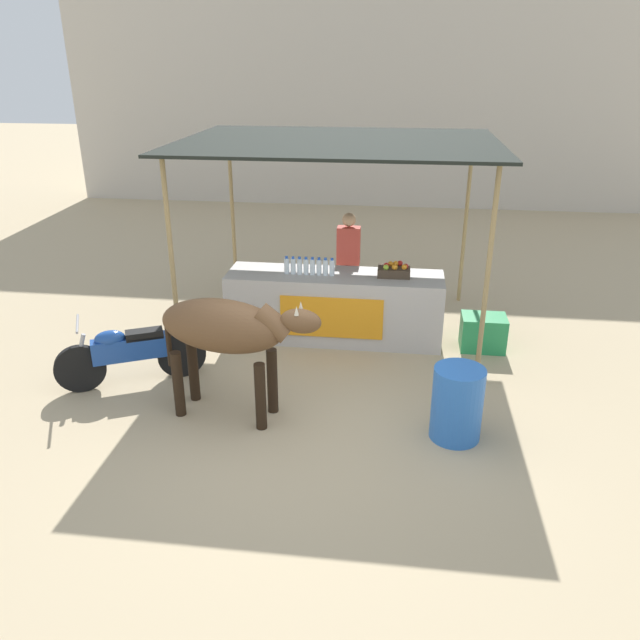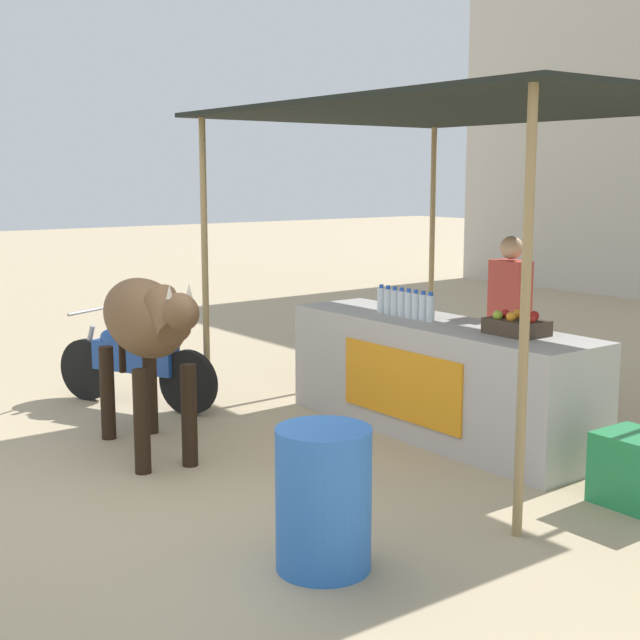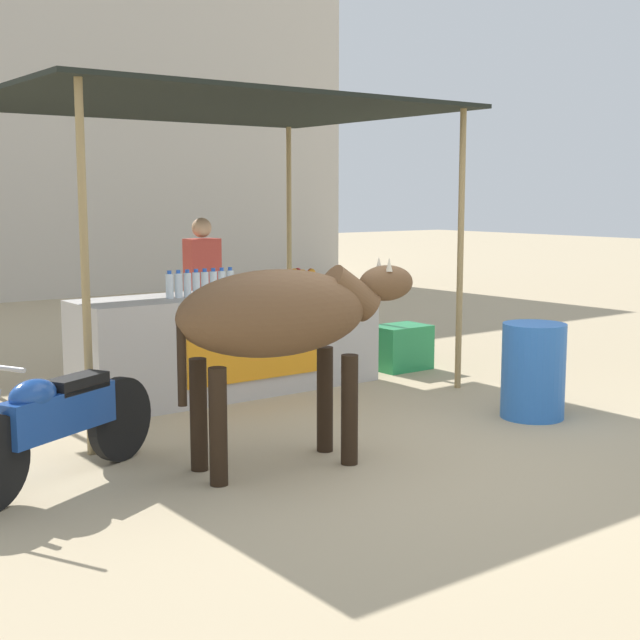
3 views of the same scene
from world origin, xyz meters
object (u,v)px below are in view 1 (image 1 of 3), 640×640
cow (227,331)px  vendor_behind_counter (348,266)px  fruit_crate (394,270)px  cooler_box (483,333)px  water_barrel (457,403)px  stall_counter (334,307)px  motorcycle_parked (129,352)px

cow → vendor_behind_counter: bearing=70.5°
fruit_crate → vendor_behind_counter: 1.00m
vendor_behind_counter → cooler_box: vendor_behind_counter is taller
cooler_box → cow: bearing=-144.8°
water_barrel → cooler_box: bearing=76.9°
stall_counter → vendor_behind_counter: bearing=80.8°
fruit_crate → cooler_box: 1.49m
cooler_box → water_barrel: size_ratio=0.74×
fruit_crate → vendor_behind_counter: bearing=134.6°
motorcycle_parked → stall_counter: bearing=35.6°
vendor_behind_counter → cow: 3.14m
water_barrel → cow: bearing=176.6°
water_barrel → motorcycle_parked: 3.94m
vendor_behind_counter → cooler_box: 2.21m
cooler_box → stall_counter: bearing=177.3°
cooler_box → water_barrel: 2.32m
stall_counter → cooler_box: size_ratio=5.00×
cooler_box → motorcycle_parked: bearing=-160.3°
fruit_crate → cooler_box: fruit_crate is taller
vendor_behind_counter → water_barrel: size_ratio=2.04×
stall_counter → cooler_box: stall_counter is taller
stall_counter → water_barrel: bearing=-56.7°
motorcycle_parked → fruit_crate: bearing=28.7°
cow → cooler_box: bearing=35.2°
vendor_behind_counter → cow: (-1.05, -2.96, 0.18)m
water_barrel → motorcycle_parked: size_ratio=0.49×
cooler_box → cow: size_ratio=0.32×
stall_counter → vendor_behind_counter: size_ratio=1.82×
water_barrel → cow: (-2.47, 0.15, 0.63)m
water_barrel → fruit_crate: bearing=106.9°
motorcycle_parked → vendor_behind_counter: bearing=44.6°
fruit_crate → vendor_behind_counter: (-0.69, 0.70, -0.19)m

